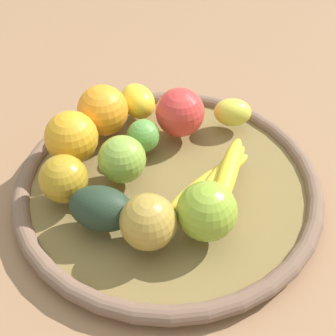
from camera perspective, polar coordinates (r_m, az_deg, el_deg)
ground_plane at (r=0.73m, az=-0.00°, el=-2.98°), size 2.40×2.40×0.00m
basket at (r=0.71m, az=-0.00°, el=-2.12°), size 0.46×0.46×0.03m
apple_2 at (r=0.76m, az=1.44°, el=6.66°), size 0.10×0.10×0.08m
apple_3 at (r=0.67m, az=-12.35°, el=-1.26°), size 0.10×0.10×0.07m
apple_4 at (r=0.68m, az=-5.51°, el=1.04°), size 0.10×0.10×0.07m
apple_1 at (r=0.61m, az=4.66°, el=-5.15°), size 0.08×0.08×0.08m
apple_0 at (r=0.60m, az=-2.37°, el=-6.44°), size 0.08×0.08×0.07m
banana_bunch at (r=0.67m, az=6.02°, el=-1.27°), size 0.09×0.16×0.05m
lime_0 at (r=0.73m, az=-2.95°, el=3.85°), size 0.07×0.07×0.05m
avocado at (r=0.63m, az=-7.96°, el=-4.80°), size 0.10×0.08×0.06m
orange_1 at (r=0.77m, az=-7.79°, el=6.84°), size 0.09×0.09×0.08m
orange_0 at (r=0.72m, az=-11.44°, el=3.60°), size 0.08×0.08×0.08m
lemon_0 at (r=0.79m, az=7.70°, el=6.61°), size 0.08×0.07×0.05m
lemon_1 at (r=0.80m, az=-3.64°, el=7.96°), size 0.09×0.08×0.05m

